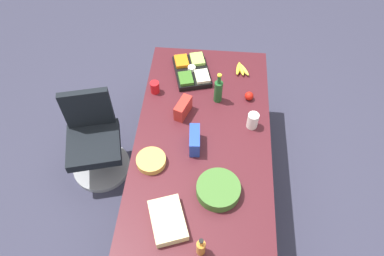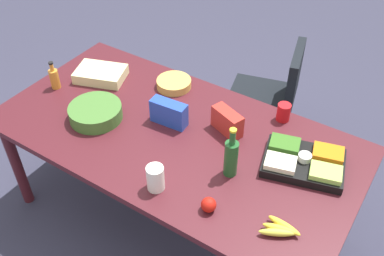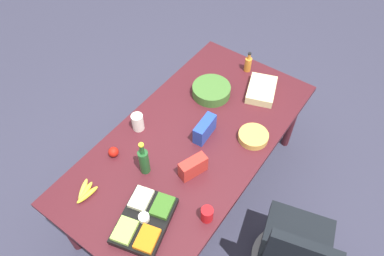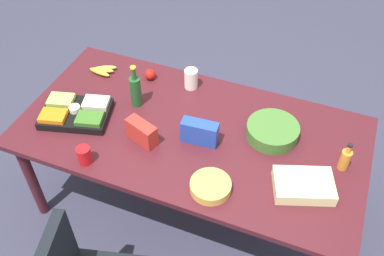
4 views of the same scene
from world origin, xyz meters
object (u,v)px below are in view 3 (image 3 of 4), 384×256
mayo_jar (138,122)px  sheet_cake (261,90)px  office_chair (293,252)px  banana_bunch (85,192)px  chip_bag_blue (205,129)px  dressing_bottle (248,64)px  chip_bag_red (193,167)px  wine_bottle (144,161)px  apple_red (113,152)px  conference_table (192,144)px  veggie_tray (144,220)px  red_solo_cup (207,214)px  chip_bowl (253,136)px  salad_bowl (211,90)px

mayo_jar → sheet_cake: 1.07m
office_chair → banana_bunch: bearing=116.5°
office_chair → chip_bag_blue: chip_bag_blue is taller
sheet_cake → dressing_bottle: dressing_bottle is taller
sheet_cake → chip_bag_red: (-0.98, 0.01, 0.04)m
chip_bag_blue → dressing_bottle: bearing=7.4°
wine_bottle → banana_bunch: wine_bottle is taller
apple_red → dressing_bottle: bearing=-13.4°
apple_red → conference_table: bearing=-39.2°
banana_bunch → apple_red: (0.35, 0.07, 0.01)m
mayo_jar → wine_bottle: (-0.27, -0.29, 0.05)m
veggie_tray → wine_bottle: bearing=39.7°
red_solo_cup → dressing_bottle: size_ratio=0.57×
red_solo_cup → chip_bowl: bearing=6.1°
mayo_jar → chip_bag_blue: 0.51m
veggie_tray → chip_bowl: veggie_tray is taller
sheet_cake → dressing_bottle: size_ratio=1.65×
red_solo_cup → dressing_bottle: (1.39, 0.50, 0.02)m
sheet_cake → banana_bunch: sheet_cake is taller
salad_bowl → dressing_bottle: dressing_bottle is taller
dressing_bottle → chip_bowl: (-0.65, -0.42, -0.05)m
office_chair → banana_bunch: size_ratio=4.88×
office_chair → sheet_cake: bearing=43.0°
conference_table → chip_bowl: bearing=-54.9°
veggie_tray → chip_bowl: size_ratio=2.13×
dressing_bottle → banana_bunch: 1.74m
office_chair → wine_bottle: size_ratio=2.90×
wine_bottle → salad_bowl: size_ratio=0.96×
dressing_bottle → apple_red: 1.41m
chip_bowl → banana_bunch: bearing=147.4°
mayo_jar → dressing_bottle: 1.13m
dressing_bottle → chip_bag_red: 1.18m
wine_bottle → salad_bowl: wine_bottle is taller
chip_bag_red → veggie_tray: bearing=176.3°
mayo_jar → red_solo_cup: mayo_jar is taller
salad_bowl → chip_bowl: 0.56m
dressing_bottle → chip_bag_red: (-1.16, -0.23, -0.00)m
mayo_jar → apple_red: size_ratio=1.87×
mayo_jar → chip_bag_red: size_ratio=0.71×
salad_bowl → chip_bag_red: 0.79m
conference_table → chip_bag_red: (-0.24, -0.18, 0.14)m
banana_bunch → conference_table: bearing=-20.7°
office_chair → dressing_bottle: 1.58m
red_solo_cup → banana_bunch: (-0.33, 0.76, -0.03)m
banana_bunch → wine_bottle: bearing=-28.2°
chip_bag_red → banana_bunch: size_ratio=1.11×
office_chair → chip_bowl: bearing=57.0°
chip_bowl → chip_bag_red: bearing=159.1°
chip_bag_red → mayo_jar: bearing=81.6°
dressing_bottle → red_solo_cup: bearing=-160.0°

